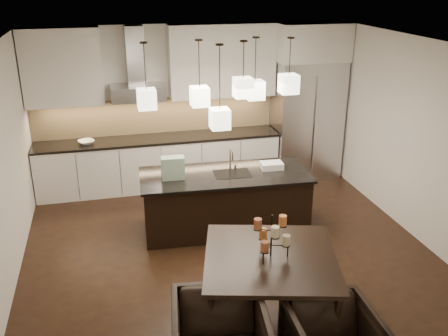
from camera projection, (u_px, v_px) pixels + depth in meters
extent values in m
cube|color=black|center=(227.00, 250.00, 6.96)|extent=(5.50, 5.50, 0.02)
cube|color=white|center=(228.00, 44.00, 5.92)|extent=(5.50, 5.50, 0.02)
cube|color=silver|center=(190.00, 104.00, 8.94)|extent=(5.50, 0.02, 2.80)
cube|color=silver|center=(313.00, 272.00, 3.95)|extent=(5.50, 0.02, 2.80)
cube|color=silver|center=(416.00, 139.00, 7.06)|extent=(0.02, 5.50, 2.80)
cube|color=#B7B7BA|center=(306.00, 119.00, 9.18)|extent=(1.20, 0.72, 2.15)
cube|color=silver|center=(311.00, 42.00, 8.66)|extent=(1.26, 0.72, 0.65)
cube|color=silver|center=(160.00, 163.00, 8.85)|extent=(4.21, 0.62, 0.88)
cube|color=black|center=(159.00, 139.00, 8.68)|extent=(4.21, 0.66, 0.04)
cube|color=tan|center=(156.00, 116.00, 8.83)|extent=(4.21, 0.02, 0.63)
cube|color=silver|center=(62.00, 68.00, 8.01)|extent=(1.25, 0.35, 1.25)
cube|color=silver|center=(222.00, 61.00, 8.60)|extent=(1.85, 0.35, 1.25)
cube|color=#B7B7BA|center=(138.00, 93.00, 8.36)|extent=(0.90, 0.52, 0.24)
cube|color=#B7B7BA|center=(135.00, 55.00, 8.24)|extent=(0.30, 0.28, 0.96)
imported|color=silver|center=(86.00, 142.00, 8.35)|extent=(0.33, 0.33, 0.06)
cube|color=black|center=(225.00, 202.00, 7.42)|extent=(2.43, 1.09, 0.84)
cube|color=black|center=(225.00, 175.00, 7.25)|extent=(2.51, 1.17, 0.04)
cube|color=#265F38|center=(173.00, 168.00, 7.03)|extent=(0.33, 0.19, 0.32)
cube|color=silver|center=(272.00, 165.00, 7.42)|extent=(0.34, 0.25, 0.10)
cylinder|color=beige|center=(286.00, 240.00, 5.17)|extent=(0.10, 0.10, 0.11)
cylinder|color=#CB7134|center=(263.00, 234.00, 5.30)|extent=(0.10, 0.10, 0.11)
cylinder|color=#9D512F|center=(265.00, 246.00, 5.06)|extent=(0.10, 0.10, 0.11)
cylinder|color=#CB7134|center=(283.00, 220.00, 5.20)|extent=(0.10, 0.10, 0.11)
cylinder|color=#9D512F|center=(258.00, 224.00, 5.14)|extent=(0.10, 0.10, 0.11)
cylinder|color=beige|center=(275.00, 232.00, 4.98)|extent=(0.10, 0.10, 0.11)
cube|color=beige|center=(147.00, 99.00, 6.48)|extent=(0.24, 0.24, 0.26)
cube|color=beige|center=(200.00, 96.00, 6.73)|extent=(0.24, 0.24, 0.26)
cube|color=beige|center=(243.00, 88.00, 6.58)|extent=(0.24, 0.24, 0.26)
cube|color=beige|center=(255.00, 90.00, 6.97)|extent=(0.24, 0.24, 0.26)
cube|color=beige|center=(289.00, 84.00, 6.90)|extent=(0.24, 0.24, 0.26)
cube|color=beige|center=(220.00, 119.00, 6.39)|extent=(0.24, 0.24, 0.26)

